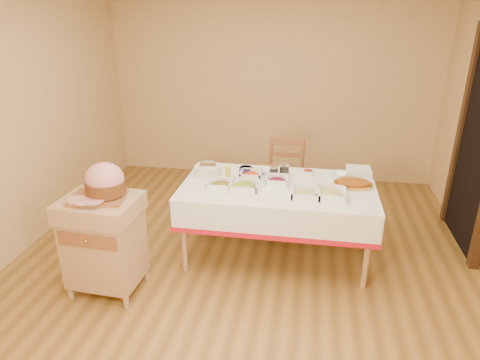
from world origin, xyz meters
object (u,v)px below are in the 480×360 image
(preserve_jar_right, at_px, (284,170))
(brass_platter, at_px, (353,184))
(bread_basket, at_px, (208,170))
(plate_stack, at_px, (358,172))
(preserve_jar_left, at_px, (274,171))
(mustard_bottle, at_px, (228,173))
(butcher_cart, at_px, (104,239))
(dining_chair, at_px, (285,180))
(ham_on_board, at_px, (104,183))
(dining_table, at_px, (278,201))

(preserve_jar_right, bearing_deg, brass_platter, -14.09)
(bread_basket, distance_m, plate_stack, 1.51)
(preserve_jar_left, bearing_deg, plate_stack, 11.68)
(mustard_bottle, bearing_deg, bread_basket, 157.22)
(butcher_cart, xyz_separation_m, bread_basket, (0.68, 0.95, 0.31))
(brass_platter, bearing_deg, plate_stack, 76.12)
(brass_platter, bearing_deg, preserve_jar_left, 170.98)
(dining_chair, distance_m, mustard_bottle, 0.98)
(dining_chair, xyz_separation_m, ham_on_board, (-1.37, -1.59, 0.51))
(dining_table, bearing_deg, dining_chair, 88.99)
(dining_table, relative_size, mustard_bottle, 11.36)
(dining_chair, height_order, brass_platter, dining_chair)
(mustard_bottle, relative_size, bread_basket, 0.60)
(butcher_cart, xyz_separation_m, plate_stack, (2.17, 1.20, 0.30))
(dining_chair, bearing_deg, preserve_jar_left, -97.69)
(mustard_bottle, bearing_deg, preserve_jar_left, 21.23)
(preserve_jar_left, relative_size, preserve_jar_right, 0.89)
(preserve_jar_left, bearing_deg, mustard_bottle, -158.77)
(dining_chair, relative_size, plate_stack, 3.97)
(mustard_bottle, bearing_deg, dining_chair, 56.23)
(dining_table, bearing_deg, mustard_bottle, 173.94)
(brass_platter, bearing_deg, dining_chair, 133.52)
(ham_on_board, relative_size, bread_basket, 1.69)
(dining_table, distance_m, dining_chair, 0.82)
(butcher_cart, distance_m, preserve_jar_left, 1.71)
(butcher_cart, distance_m, preserve_jar_right, 1.82)
(plate_stack, distance_m, brass_platter, 0.30)
(mustard_bottle, bearing_deg, butcher_cart, -136.42)
(dining_chair, bearing_deg, butcher_cart, -131.06)
(butcher_cart, xyz_separation_m, brass_platter, (2.10, 0.91, 0.29))
(mustard_bottle, height_order, bread_basket, mustard_bottle)
(dining_table, height_order, bread_basket, bread_basket)
(mustard_bottle, distance_m, brass_platter, 1.19)
(dining_table, height_order, brass_platter, brass_platter)
(butcher_cart, relative_size, brass_platter, 2.41)
(brass_platter, bearing_deg, mustard_bottle, -177.79)
(mustard_bottle, xyz_separation_m, brass_platter, (1.19, 0.05, -0.05))
(mustard_bottle, bearing_deg, dining_table, -6.06)
(mustard_bottle, relative_size, plate_stack, 0.67)
(butcher_cart, relative_size, preserve_jar_right, 6.85)
(ham_on_board, xyz_separation_m, preserve_jar_right, (1.39, 1.04, -0.18))
(dining_table, height_order, ham_on_board, ham_on_board)
(preserve_jar_right, bearing_deg, bread_basket, -171.05)
(bread_basket, bearing_deg, dining_table, -11.47)
(dining_chair, relative_size, mustard_bottle, 5.93)
(mustard_bottle, height_order, brass_platter, mustard_bottle)
(preserve_jar_left, height_order, mustard_bottle, mustard_bottle)
(dining_chair, xyz_separation_m, brass_platter, (0.68, -0.72, 0.29))
(bread_basket, bearing_deg, plate_stack, 9.42)
(ham_on_board, height_order, preserve_jar_left, ham_on_board)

